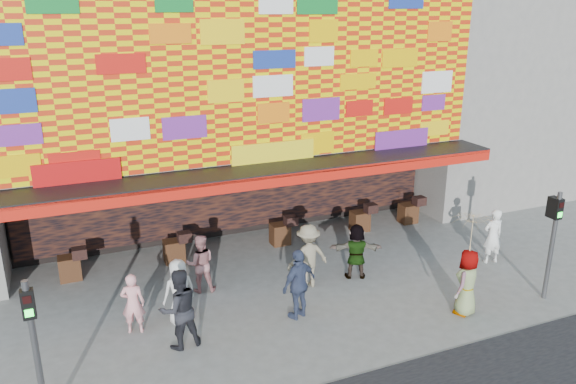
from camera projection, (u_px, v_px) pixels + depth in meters
name	position (u px, v px, depth m)	size (l,w,h in m)	color
ground	(312.00, 318.00, 14.16)	(90.00, 90.00, 0.00)	slate
shop_building	(215.00, 73.00, 19.66)	(15.20, 9.40, 10.00)	gray
neighbor_right	(509.00, 42.00, 24.05)	(11.00, 8.00, 12.00)	gray
signal_left	(34.00, 338.00, 9.97)	(0.22, 0.20, 3.00)	#59595B
signal_right	(554.00, 234.00, 14.54)	(0.22, 0.20, 3.00)	#59595B
ped_a	(179.00, 291.00, 13.74)	(0.81, 0.53, 1.66)	silver
ped_b	(133.00, 303.00, 13.32)	(0.56, 0.37, 1.53)	pink
ped_c	(179.00, 309.00, 12.69)	(0.93, 0.73, 1.92)	#232328
ped_d	(308.00, 256.00, 15.48)	(1.18, 0.68, 1.83)	gray
ped_e	(299.00, 284.00, 13.92)	(1.08, 0.45, 1.85)	#353F5D
ped_f	(356.00, 251.00, 16.03)	(1.51, 0.48, 1.63)	gray
ped_g	(467.00, 282.00, 14.11)	(0.85, 0.55, 1.74)	gray
ped_h	(493.00, 236.00, 16.97)	(0.63, 0.41, 1.72)	white
ped_i	(200.00, 263.00, 15.26)	(0.80, 0.62, 1.64)	tan
parasol	(473.00, 233.00, 13.69)	(1.30, 1.32, 1.97)	beige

